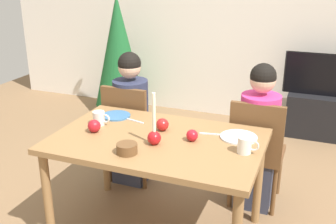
% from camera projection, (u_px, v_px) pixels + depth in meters
% --- Properties ---
extents(back_wall, '(6.40, 0.10, 2.60)m').
position_uv_depth(back_wall, '(241.00, 12.00, 4.78)').
color(back_wall, silver).
rests_on(back_wall, ground).
extents(dining_table, '(1.40, 0.90, 0.75)m').
position_uv_depth(dining_table, '(157.00, 150.00, 2.73)').
color(dining_table, olive).
rests_on(dining_table, ground).
extents(chair_left, '(0.40, 0.40, 0.90)m').
position_uv_depth(chair_left, '(130.00, 128.00, 3.49)').
color(chair_left, brown).
rests_on(chair_left, ground).
extents(chair_right, '(0.40, 0.40, 0.90)m').
position_uv_depth(chair_right, '(257.00, 148.00, 3.12)').
color(chair_right, brown).
rests_on(chair_right, ground).
extents(person_left_child, '(0.30, 0.30, 1.17)m').
position_uv_depth(person_left_child, '(131.00, 121.00, 3.50)').
color(person_left_child, '#33384C').
rests_on(person_left_child, ground).
extents(person_right_child, '(0.30, 0.30, 1.17)m').
position_uv_depth(person_right_child, '(258.00, 139.00, 3.13)').
color(person_right_child, '#33384C').
rests_on(person_right_child, ground).
extents(tv_stand, '(0.64, 0.40, 0.48)m').
position_uv_depth(tv_stand, '(316.00, 115.00, 4.56)').
color(tv_stand, black).
rests_on(tv_stand, ground).
extents(tv, '(0.79, 0.05, 0.46)m').
position_uv_depth(tv, '(321.00, 75.00, 4.39)').
color(tv, black).
rests_on(tv, tv_stand).
extents(christmas_tree, '(0.63, 0.63, 1.60)m').
position_uv_depth(christmas_tree, '(119.00, 51.00, 5.00)').
color(christmas_tree, brown).
rests_on(christmas_tree, ground).
extents(candle_centerpiece, '(0.09, 0.09, 0.35)m').
position_uv_depth(candle_centerpiece, '(154.00, 134.00, 2.59)').
color(candle_centerpiece, red).
rests_on(candle_centerpiece, dining_table).
extents(plate_left, '(0.22, 0.22, 0.01)m').
position_uv_depth(plate_left, '(116.00, 116.00, 3.09)').
color(plate_left, teal).
rests_on(plate_left, dining_table).
extents(plate_right, '(0.25, 0.25, 0.01)m').
position_uv_depth(plate_right, '(239.00, 137.00, 2.71)').
color(plate_right, silver).
rests_on(plate_right, dining_table).
extents(mug_left, '(0.13, 0.09, 0.10)m').
position_uv_depth(mug_left, '(99.00, 118.00, 2.91)').
color(mug_left, silver).
rests_on(mug_left, dining_table).
extents(mug_right, '(0.13, 0.09, 0.10)m').
position_uv_depth(mug_right, '(245.00, 145.00, 2.48)').
color(mug_right, silver).
rests_on(mug_right, dining_table).
extents(fork_left, '(0.18, 0.06, 0.01)m').
position_uv_depth(fork_left, '(134.00, 121.00, 3.00)').
color(fork_left, silver).
rests_on(fork_left, dining_table).
extents(fork_right, '(0.18, 0.04, 0.01)m').
position_uv_depth(fork_right, '(213.00, 134.00, 2.76)').
color(fork_right, silver).
rests_on(fork_right, dining_table).
extents(bowl_walnuts, '(0.13, 0.13, 0.06)m').
position_uv_depth(bowl_walnuts, '(127.00, 149.00, 2.48)').
color(bowl_walnuts, brown).
rests_on(bowl_walnuts, dining_table).
extents(apple_near_candle, '(0.09, 0.09, 0.09)m').
position_uv_depth(apple_near_candle, '(94.00, 126.00, 2.79)').
color(apple_near_candle, '#AC1821').
rests_on(apple_near_candle, dining_table).
extents(apple_by_left_plate, '(0.08, 0.08, 0.08)m').
position_uv_depth(apple_by_left_plate, '(192.00, 135.00, 2.65)').
color(apple_by_left_plate, red).
rests_on(apple_by_left_plate, dining_table).
extents(apple_by_right_mug, '(0.09, 0.09, 0.09)m').
position_uv_depth(apple_by_right_mug, '(162.00, 124.00, 2.82)').
color(apple_by_right_mug, '#B11B1B').
rests_on(apple_by_right_mug, dining_table).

